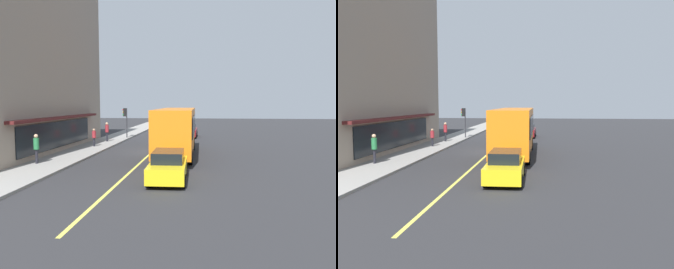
{
  "view_description": "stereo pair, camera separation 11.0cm",
  "coord_description": "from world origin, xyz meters",
  "views": [
    {
      "loc": [
        -27.4,
        -4.27,
        3.95
      ],
      "look_at": [
        -1.97,
        -1.5,
        1.6
      ],
      "focal_mm": 37.15,
      "sensor_mm": 36.0,
      "label": 1
    },
    {
      "loc": [
        -27.39,
        -4.38,
        3.95
      ],
      "look_at": [
        -1.97,
        -1.5,
        1.6
      ],
      "focal_mm": 37.15,
      "sensor_mm": 36.0,
      "label": 2
    }
  ],
  "objects": [
    {
      "name": "ground",
      "position": [
        0.0,
        0.0,
        0.0
      ],
      "size": [
        120.0,
        120.0,
        0.0
      ],
      "primitive_type": "plane",
      "color": "#28282B"
    },
    {
      "name": "sidewalk",
      "position": [
        0.0,
        5.55,
        0.07
      ],
      "size": [
        80.0,
        3.16,
        0.15
      ],
      "primitive_type": "cube",
      "color": "gray",
      "rests_on": "ground"
    },
    {
      "name": "lane_centre_stripe",
      "position": [
        0.0,
        0.0,
        0.0
      ],
      "size": [
        36.0,
        0.16,
        0.01
      ],
      "primitive_type": "cube",
      "color": "#D8D14C",
      "rests_on": "ground"
    },
    {
      "name": "bus",
      "position": [
        -1.93,
        -2.13,
        1.99
      ],
      "size": [
        11.16,
        2.73,
        3.5
      ],
      "color": "orange",
      "rests_on": "ground"
    },
    {
      "name": "traffic_light",
      "position": [
        9.78,
        4.48,
        2.53
      ],
      "size": [
        0.3,
        0.52,
        3.2
      ],
      "color": "#2D2D33",
      "rests_on": "sidewalk"
    },
    {
      "name": "car_yellow",
      "position": [
        -10.14,
        -2.4,
        0.74
      ],
      "size": [
        4.34,
        1.94,
        1.52
      ],
      "color": "yellow",
      "rests_on": "ground"
    },
    {
      "name": "car_maroon",
      "position": [
        12.16,
        -2.34,
        0.74
      ],
      "size": [
        4.33,
        1.91,
        1.52
      ],
      "color": "maroon",
      "rests_on": "ground"
    },
    {
      "name": "car_silver",
      "position": [
        6.79,
        -2.02,
        0.74
      ],
      "size": [
        4.32,
        1.89,
        1.52
      ],
      "color": "#B7BABF",
      "rests_on": "ground"
    },
    {
      "name": "pedestrian_at_corner",
      "position": [
        -6.94,
        6.23,
        1.27
      ],
      "size": [
        0.34,
        0.34,
        1.85
      ],
      "color": "black",
      "rests_on": "sidewalk"
    },
    {
      "name": "pedestrian_near_storefront",
      "position": [
        5.72,
        5.38,
        1.28
      ],
      "size": [
        0.34,
        0.34,
        1.87
      ],
      "color": "black",
      "rests_on": "sidewalk"
    },
    {
      "name": "pedestrian_waiting",
      "position": [
        1.79,
        5.4,
        1.07
      ],
      "size": [
        0.34,
        0.34,
        1.55
      ],
      "color": "black",
      "rests_on": "sidewalk"
    }
  ]
}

